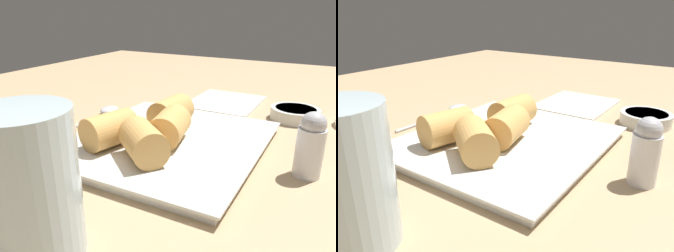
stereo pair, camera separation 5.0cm
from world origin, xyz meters
TOP-DOWN VIEW (x-y plane):
  - table_surface at (0.00, 0.00)cm, footprint 180.00×140.00cm
  - serving_plate at (-3.77, 1.11)cm, footprint 29.34×26.61cm
  - roll_front_left at (-8.83, -0.83)cm, footprint 7.93×5.08cm
  - roll_front_right at (1.95, -4.54)cm, footprint 8.19×6.28cm
  - roll_back_left at (-2.92, 1.93)cm, footprint 8.15×6.02cm
  - roll_back_right at (3.55, 1.37)cm, footprint 8.06×8.38cm
  - dipping_bowl_near at (-25.79, 15.63)cm, footprint 8.70×8.70cm
  - spoon at (-11.37, -16.64)cm, footprint 16.56×3.23cm
  - napkin at (-29.59, 0.98)cm, footprint 16.09×13.73cm
  - drinking_glass at (20.69, 1.96)cm, footprint 7.87×7.87cm
  - salt_shaker at (-4.39, 20.15)cm, footprint 3.30×3.30cm

SIDE VIEW (x-z plane):
  - table_surface at x=0.00cm, z-range 0.00..2.00cm
  - napkin at x=-29.59cm, z-range 2.00..2.60cm
  - spoon at x=-11.37cm, z-range 1.94..3.34cm
  - serving_plate at x=-3.77cm, z-range 2.01..3.51cm
  - dipping_bowl_near at x=-25.79cm, z-range 2.10..4.31cm
  - roll_front_left at x=-8.83cm, z-range 3.50..8.19cm
  - roll_front_right at x=1.95cm, z-range 3.50..8.19cm
  - roll_back_left at x=-2.92cm, z-range 3.50..8.19cm
  - roll_back_right at x=3.55cm, z-range 3.50..8.19cm
  - salt_shaker at x=-4.39cm, z-range 2.00..10.27cm
  - drinking_glass at x=20.69cm, z-range 2.00..14.84cm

